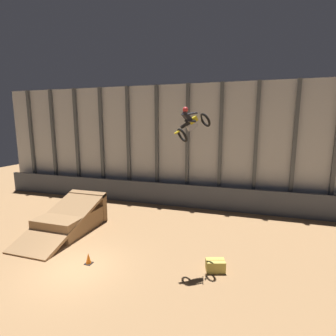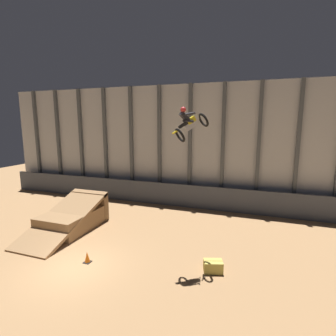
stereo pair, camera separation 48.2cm
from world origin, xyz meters
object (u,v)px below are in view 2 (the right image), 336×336
at_px(dirt_ramp, 74,217).
at_px(traffic_cone_near_ramp, 87,257).
at_px(hay_bale_trackside, 213,266).
at_px(rider_bike_solo, 189,123).

height_order(dirt_ramp, traffic_cone_near_ramp, dirt_ramp).
bearing_deg(hay_bale_trackside, rider_bike_solo, 164.12).
xyz_separation_m(rider_bike_solo, traffic_cone_near_ramp, (-4.89, -1.68, -6.79)).
bearing_deg(traffic_cone_near_ramp, rider_bike_solo, 18.94).
relative_size(dirt_ramp, traffic_cone_near_ramp, 10.78).
height_order(dirt_ramp, hay_bale_trackside, dirt_ramp).
distance_m(dirt_ramp, traffic_cone_near_ramp, 5.17).
xyz_separation_m(dirt_ramp, hay_bale_trackside, (9.95, -2.32, -0.45)).
bearing_deg(rider_bike_solo, traffic_cone_near_ramp, -111.17).
height_order(rider_bike_solo, hay_bale_trackside, rider_bike_solo).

